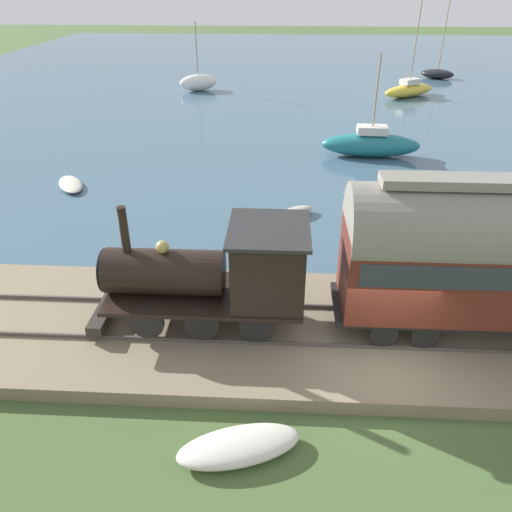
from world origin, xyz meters
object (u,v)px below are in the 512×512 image
(rowboat_far_out, at_px, (70,184))
(sailboat_black, at_px, (437,73))
(sailboat_white, at_px, (198,82))
(rowboat_mid_harbor, at_px, (295,212))
(steam_locomotive, at_px, (222,271))
(sailboat_yellow, at_px, (409,90))
(beached_dinghy, at_px, (239,446))
(sailboat_teal, at_px, (371,144))
(passenger_coach, at_px, (506,253))

(rowboat_far_out, bearing_deg, sailboat_black, 19.64)
(sailboat_white, bearing_deg, rowboat_mid_harbor, 171.87)
(steam_locomotive, xyz_separation_m, sailboat_yellow, (33.39, -12.31, -1.62))
(sailboat_white, distance_m, beached_dinghy, 39.70)
(steam_locomotive, height_order, sailboat_white, sailboat_white)
(rowboat_mid_harbor, height_order, beached_dinghy, beached_dinghy)
(rowboat_mid_harbor, bearing_deg, steam_locomotive, 127.18)
(sailboat_black, distance_m, sailboat_yellow, 10.03)
(sailboat_yellow, bearing_deg, sailboat_black, -62.36)
(sailboat_teal, distance_m, rowboat_mid_harbor, 9.70)
(sailboat_white, xyz_separation_m, rowboat_far_out, (-23.65, 2.77, -0.58))
(sailboat_white, relative_size, rowboat_mid_harbor, 2.96)
(passenger_coach, distance_m, sailboat_white, 37.55)
(steam_locomotive, bearing_deg, rowboat_far_out, 38.71)
(steam_locomotive, distance_m, rowboat_far_out, 14.53)
(sailboat_black, height_order, beached_dinghy, sailboat_black)
(steam_locomotive, height_order, beached_dinghy, steam_locomotive)
(sailboat_teal, xyz_separation_m, beached_dinghy, (-21.16, 5.87, -0.51))
(sailboat_teal, xyz_separation_m, sailboat_white, (17.91, 12.90, 0.01))
(sailboat_teal, distance_m, sailboat_black, 27.31)
(rowboat_mid_harbor, xyz_separation_m, beached_dinghy, (-12.57, 1.40, 0.02))
(passenger_coach, bearing_deg, rowboat_mid_harbor, 32.29)
(sailboat_teal, height_order, beached_dinghy, sailboat_teal)
(sailboat_yellow, bearing_deg, beached_dinghy, 128.65)
(beached_dinghy, bearing_deg, sailboat_yellow, -17.03)
(steam_locomotive, height_order, sailboat_teal, sailboat_teal)
(passenger_coach, distance_m, sailboat_teal, 17.15)
(sailboat_teal, xyz_separation_m, sailboat_yellow, (16.42, -5.63, -0.12))
(sailboat_white, xyz_separation_m, sailboat_yellow, (-1.49, -18.53, -0.13))
(sailboat_teal, height_order, sailboat_yellow, sailboat_yellow)
(sailboat_white, bearing_deg, sailboat_teal, -170.00)
(sailboat_teal, bearing_deg, sailboat_black, -20.42)
(sailboat_black, relative_size, sailboat_white, 1.40)
(sailboat_yellow, distance_m, rowboat_far_out, 30.74)
(steam_locomotive, height_order, rowboat_mid_harbor, steam_locomotive)
(sailboat_black, distance_m, sailboat_white, 24.38)
(rowboat_far_out, relative_size, beached_dinghy, 0.91)
(steam_locomotive, xyz_separation_m, rowboat_mid_harbor, (8.38, -2.19, -2.02))
(sailboat_yellow, height_order, rowboat_mid_harbor, sailboat_yellow)
(passenger_coach, distance_m, sailboat_yellow, 33.82)
(steam_locomotive, xyz_separation_m, rowboat_far_out, (11.23, 9.00, -2.06))
(rowboat_mid_harbor, bearing_deg, sailboat_teal, -65.66)
(sailboat_teal, relative_size, rowboat_far_out, 2.09)
(sailboat_white, bearing_deg, beached_dinghy, 164.43)
(steam_locomotive, bearing_deg, beached_dinghy, -169.22)
(beached_dinghy, bearing_deg, sailboat_white, 10.19)
(sailboat_white, bearing_deg, sailboat_black, -98.18)
(sailboat_yellow, relative_size, rowboat_far_out, 2.85)
(passenger_coach, xyz_separation_m, rowboat_far_out, (11.23, 16.49, -2.87))
(sailboat_teal, xyz_separation_m, rowboat_far_out, (-5.75, 15.67, -0.57))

